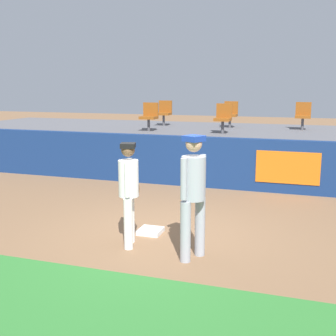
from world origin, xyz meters
name	(u,v)px	position (x,y,z in m)	size (l,w,h in m)	color
ground_plane	(159,236)	(0.00, 0.00, 0.00)	(60.00, 60.00, 0.00)	brown
grass_foreground_strip	(68,325)	(0.00, -2.99, 0.00)	(18.00, 2.80, 0.01)	#2D722D
first_base	(150,231)	(-0.18, 0.07, 0.04)	(0.40, 0.40, 0.08)	white
player_fielder_home	(129,187)	(-0.30, -0.56, 0.98)	(0.40, 0.56, 1.70)	white
player_runner_visitor	(193,189)	(0.82, -0.77, 1.09)	(0.48, 0.48, 1.88)	#9EA3AD
field_wall	(209,162)	(0.01, 3.84, 0.65)	(18.00, 0.26, 1.30)	navy
bleacher_platform	(227,149)	(0.00, 6.41, 0.62)	(18.00, 4.80, 1.25)	#59595E
seat_back_left	(164,112)	(-2.28, 7.08, 1.72)	(0.46, 0.44, 0.84)	#4C4C51
seat_back_center	(230,113)	(-0.03, 7.08, 1.72)	(0.44, 0.44, 0.84)	#4C4C51
seat_back_right	(303,114)	(2.22, 7.08, 1.72)	(0.46, 0.44, 0.84)	#4C4C51
seat_front_left	(149,115)	(-2.15, 5.28, 1.72)	(0.47, 0.44, 0.84)	#4C4C51
seat_front_center	(223,117)	(0.09, 5.28, 1.72)	(0.45, 0.44, 0.84)	#4C4C51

